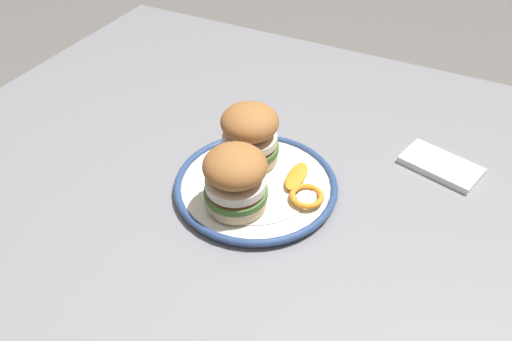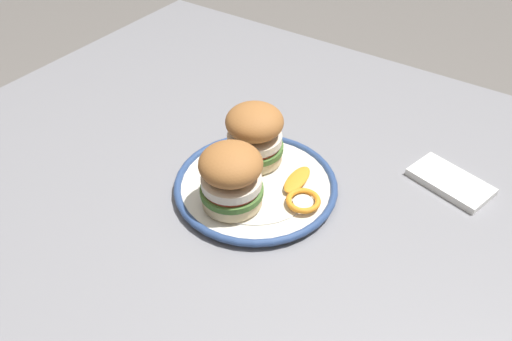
% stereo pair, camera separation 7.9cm
% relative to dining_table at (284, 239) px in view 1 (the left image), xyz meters
% --- Properties ---
extents(dining_table, '(1.35, 1.06, 0.76)m').
position_rel_dining_table_xyz_m(dining_table, '(0.00, 0.00, 0.00)').
color(dining_table, gray).
rests_on(dining_table, ground).
extents(dinner_plate, '(0.26, 0.26, 0.02)m').
position_rel_dining_table_xyz_m(dinner_plate, '(-0.05, 0.00, 0.10)').
color(dinner_plate, silver).
rests_on(dinner_plate, dining_table).
extents(sandwich_half_left, '(0.12, 0.12, 0.10)m').
position_rel_dining_table_xyz_m(sandwich_half_left, '(-0.06, -0.06, 0.16)').
color(sandwich_half_left, beige).
rests_on(sandwich_half_left, dinner_plate).
extents(sandwich_half_right, '(0.12, 0.12, 0.10)m').
position_rel_dining_table_xyz_m(sandwich_half_right, '(-0.09, 0.05, 0.16)').
color(sandwich_half_right, beige).
rests_on(sandwich_half_right, dinner_plate).
extents(orange_peel_curled, '(0.06, 0.06, 0.01)m').
position_rel_dining_table_xyz_m(orange_peel_curled, '(0.03, -0.00, 0.11)').
color(orange_peel_curled, orange).
rests_on(orange_peel_curled, dinner_plate).
extents(orange_peel_strip_long, '(0.03, 0.07, 0.01)m').
position_rel_dining_table_xyz_m(orange_peel_strip_long, '(-0.00, 0.04, 0.11)').
color(orange_peel_strip_long, orange).
rests_on(orange_peel_strip_long, dinner_plate).
extents(folded_napkin, '(0.14, 0.10, 0.01)m').
position_rel_dining_table_xyz_m(folded_napkin, '(0.20, 0.19, 0.10)').
color(folded_napkin, white).
rests_on(folded_napkin, dining_table).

